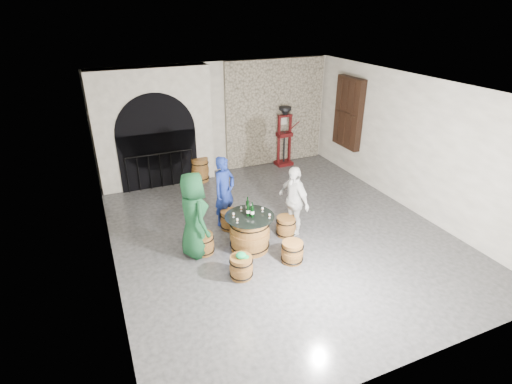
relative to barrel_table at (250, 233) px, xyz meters
name	(u,v)px	position (x,y,z in m)	size (l,w,h in m)	color
ground	(278,232)	(0.84, 0.38, -0.38)	(8.00, 8.00, 0.00)	#2C2C2E
wall_back	(218,119)	(0.84, 4.38, 1.22)	(8.00, 8.00, 0.00)	silver
wall_front	(422,275)	(0.84, -3.62, 1.22)	(8.00, 8.00, 0.00)	silver
wall_left	(102,195)	(-2.66, 0.38, 1.22)	(8.00, 8.00, 0.00)	silver
wall_right	(411,144)	(4.34, 0.38, 1.22)	(8.00, 8.00, 0.00)	silver
ceiling	(282,87)	(0.84, 0.38, 2.82)	(8.00, 8.00, 0.00)	beige
stone_facing_panel	(275,113)	(2.64, 4.32, 1.22)	(3.20, 0.12, 3.18)	#AEA28B
arched_opening	(154,129)	(-1.06, 4.11, 1.20)	(3.10, 0.60, 3.19)	silver
shuttered_window	(348,113)	(4.22, 2.78, 1.42)	(0.23, 1.10, 2.00)	black
barrel_table	(250,233)	(0.00, 0.00, 0.00)	(1.01, 1.01, 0.78)	brown
barrel_stool_left	(203,244)	(-0.93, 0.24, -0.17)	(0.45, 0.45, 0.44)	brown
barrel_stool_far	(230,220)	(-0.09, 0.95, -0.17)	(0.45, 0.45, 0.44)	brown
barrel_stool_right	(286,226)	(0.94, 0.19, -0.17)	(0.45, 0.45, 0.44)	brown
barrel_stool_near_right	(292,252)	(0.60, -0.75, -0.17)	(0.45, 0.45, 0.44)	brown
barrel_stool_near_left	(241,267)	(-0.51, -0.81, -0.17)	(0.45, 0.45, 0.44)	brown
green_cap	(241,255)	(-0.51, -0.81, 0.09)	(0.24, 0.19, 0.11)	#0E9B4B
person_green	(194,215)	(-1.07, 0.27, 0.51)	(0.87, 0.57, 1.78)	#113F21
person_blue	(224,191)	(-0.11, 1.21, 0.43)	(0.60, 0.39, 1.64)	navy
person_white	(293,201)	(1.12, 0.22, 0.41)	(0.93, 0.39, 1.58)	silver
wine_bottle_left	(248,210)	(-0.02, 0.02, 0.52)	(0.08, 0.08, 0.32)	black
wine_bottle_center	(252,211)	(0.04, -0.05, 0.52)	(0.08, 0.08, 0.32)	black
wine_bottle_right	(248,205)	(0.04, 0.21, 0.52)	(0.08, 0.08, 0.32)	black
tasting_glass_a	(237,221)	(-0.33, -0.16, 0.44)	(0.05, 0.05, 0.10)	#B95F23
tasting_glass_b	(263,210)	(0.31, 0.07, 0.44)	(0.05, 0.05, 0.10)	#B95F23
tasting_glass_c	(241,209)	(-0.08, 0.26, 0.44)	(0.05, 0.05, 0.10)	#B95F23
tasting_glass_d	(252,206)	(0.16, 0.28, 0.44)	(0.05, 0.05, 0.10)	#B95F23
tasting_glass_e	(270,216)	(0.33, -0.24, 0.44)	(0.05, 0.05, 0.10)	#B95F23
tasting_glass_f	(233,215)	(-0.32, 0.08, 0.44)	(0.05, 0.05, 0.10)	#B95F23
side_barrel	(200,170)	(0.04, 3.81, -0.05)	(0.51, 0.51, 0.68)	brown
corking_press	(285,132)	(2.82, 3.99, 0.68)	(0.76, 0.42, 1.84)	#470B0C
control_box	(283,121)	(2.89, 4.24, 0.97)	(0.18, 0.10, 0.22)	silver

